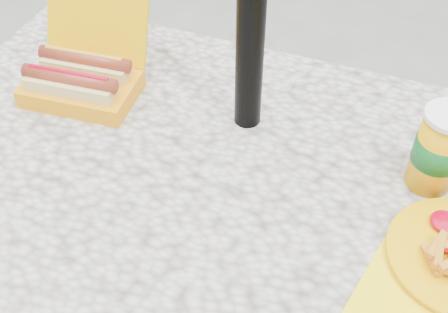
% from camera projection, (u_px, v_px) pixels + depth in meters
% --- Properties ---
extents(picnic_table, '(1.20, 0.80, 0.75)m').
position_uv_depth(picnic_table, '(217.00, 216.00, 1.05)').
color(picnic_table, beige).
rests_on(picnic_table, ground).
extents(hotdog_box, '(0.23, 0.22, 0.17)m').
position_uv_depth(hotdog_box, '(82.00, 78.00, 1.11)').
color(hotdog_box, '#E4A300').
rests_on(hotdog_box, picnic_table).
extents(soda_cup, '(0.08, 0.08, 0.15)m').
position_uv_depth(soda_cup, '(438.00, 150.00, 0.91)').
color(soda_cup, '#EEA104').
rests_on(soda_cup, picnic_table).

